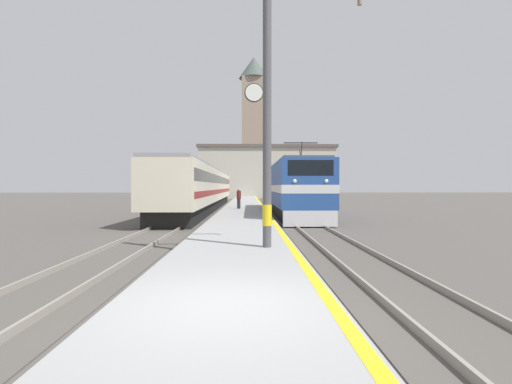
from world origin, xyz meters
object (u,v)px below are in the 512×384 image
Objects in this scene: locomotive_train at (293,189)px; passenger_train at (204,188)px; person_on_platform at (239,198)px; catenary_mast at (271,103)px; clock_tower at (254,122)px.

locomotive_train reaches higher than passenger_train.
catenary_mast is at bearing -85.94° from person_on_platform.
catenary_mast is 5.12× the size of person_on_platform.
locomotive_train is at bearing -38.57° from person_on_platform.
passenger_train is at bearing 100.44° from catenary_mast.
clock_tower is at bearing 89.60° from catenary_mast.
person_on_platform is at bearing -92.13° from clock_tower.
catenary_mast is 19.74m from person_on_platform.
locomotive_train is 11.56m from passenger_train.
locomotive_train is 9.80× the size of person_on_platform.
catenary_mast is (4.69, -25.42, 2.46)m from passenger_train.
locomotive_train is at bearing -87.86° from clock_tower.
clock_tower reaches higher than catenary_mast.
person_on_platform is (3.31, -5.99, -0.77)m from passenger_train.
catenary_mast reaches higher than person_on_platform.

